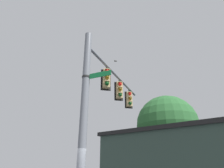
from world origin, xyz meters
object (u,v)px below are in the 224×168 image
at_px(bird_flying, 115,61).
at_px(street_name_sign, 92,76).
at_px(traffic_light_mid_outer, 129,99).
at_px(traffic_light_mid_inner, 119,90).
at_px(traffic_light_nearest_pole, 106,78).

bearing_deg(bird_flying, street_name_sign, 67.05).
distance_m(traffic_light_mid_outer, street_name_sign, 5.77).
xyz_separation_m(street_name_sign, bird_flying, (-2.63, -6.20, 4.56)).
relative_size(traffic_light_mid_inner, bird_flying, 4.38).
height_order(traffic_light_nearest_pole, street_name_sign, traffic_light_nearest_pole).
bearing_deg(bird_flying, traffic_light_mid_outer, 111.82).
bearing_deg(street_name_sign, traffic_light_mid_inner, -123.02).
height_order(traffic_light_nearest_pole, bird_flying, bird_flying).
height_order(traffic_light_mid_outer, bird_flying, bird_flying).
relative_size(traffic_light_nearest_pole, street_name_sign, 1.18).
xyz_separation_m(traffic_light_nearest_pole, traffic_light_mid_inner, (-1.11, -1.49, 0.00)).
xyz_separation_m(traffic_light_nearest_pole, street_name_sign, (0.99, 1.75, -0.79)).
bearing_deg(traffic_light_mid_outer, traffic_light_mid_inner, 53.17).
bearing_deg(traffic_light_nearest_pole, traffic_light_mid_inner, -126.83).
bearing_deg(bird_flying, traffic_light_nearest_pole, 69.82).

